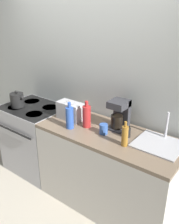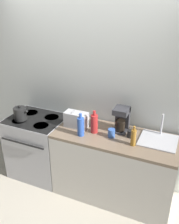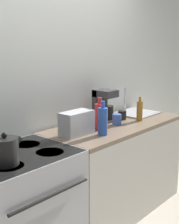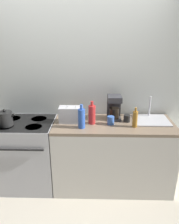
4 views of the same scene
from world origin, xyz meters
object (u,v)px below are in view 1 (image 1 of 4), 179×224
Objects in this scene: stove at (36,138)px; bottle_blue at (70,117)px; toaster at (70,111)px; bottle_amber at (125,136)px; cup_black at (126,132)px; cup_blue at (104,129)px; bottle_red at (87,116)px; coffee_maker at (119,114)px; kettle at (17,100)px.

stove is 0.96m from bottle_blue.
bottle_amber is at bearing -9.24° from toaster.
cup_black is 0.87× the size of cup_blue.
cup_blue is at bearing -5.10° from bottle_red.
coffee_maker reaches higher than cup_black.
toaster is 0.57m from coffee_maker.
stove is at bearing 179.29° from bottle_red.
stove is 4.26× the size of kettle.
bottle_blue is 0.60m from cup_black.
toaster is at bearing 9.16° from kettle.
bottle_red reaches higher than stove.
bottle_amber reaches higher than kettle.
toaster is 1.02× the size of bottle_red.
kettle is 1.05m from bottle_red.
bottle_blue is at bearing -160.24° from cup_black.
toaster is 2.85× the size of cup_blue.
coffee_maker is at bearing 38.17° from bottle_blue.
coffee_maker reaches higher than stove.
cup_black is at bearing 8.81° from bottle_red.
toaster is 0.95× the size of coffee_maker.
bottle_amber is (0.23, -0.28, -0.06)m from coffee_maker.
bottle_red is (0.26, -0.03, 0.02)m from toaster.
cup_black is at bearing -36.89° from coffee_maker.
kettle is 2.06× the size of cup_blue.
bottle_blue is 0.38m from cup_blue.
kettle is 2.36× the size of cup_black.
kettle is 0.72× the size of toaster.
bottle_blue reaches higher than cup_blue.
bottle_amber is at bearing -14.11° from cup_blue.
coffee_maker reaches higher than kettle.
stove is at bearing -177.49° from cup_black.
coffee_maker is 0.24m from cup_blue.
bottle_amber reaches higher than toaster.
stove is 1.41m from cup_black.
bottle_red is at bearing 5.02° from kettle.
stove is 1.22m from cup_blue.
cup_blue is (0.50, -0.06, -0.05)m from toaster.
bottle_blue is 3.21× the size of cup_black.
cup_black is (0.56, 0.20, -0.08)m from bottle_blue.
bottle_amber reaches higher than stove.
stove is 0.57m from kettle.
stove is 1.50m from bottle_amber.
bottle_blue is at bearing -162.22° from cup_blue.
toaster is 1.02× the size of bottle_blue.
coffee_maker reaches higher than bottle_amber.
bottle_blue reaches higher than toaster.
bottle_amber is (0.52, -0.09, -0.02)m from bottle_red.
cup_black is at bearing 6.16° from kettle.
coffee_maker is at bearing 143.11° from cup_black.
bottle_blue is at bearing -49.77° from toaster.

